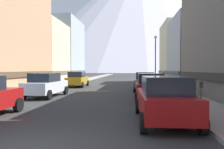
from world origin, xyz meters
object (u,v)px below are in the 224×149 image
Objects in this scene: car_left_1 at (46,85)px; streetlamp_right at (155,53)px; potted_plant_0 at (193,90)px; car_left_2 at (77,79)px; car_right_2 at (145,81)px; parking_meter_near at (201,92)px; car_right_0 at (164,99)px; pedestrian_0 at (35,82)px; car_right_1 at (150,86)px; pedestrian_1 at (163,79)px; potted_plant_1 at (34,83)px.

streetlamp_right is at bearing 48.61° from car_left_1.
car_left_2 is at bearing 140.49° from potted_plant_0.
parking_meter_near is at bearing -79.66° from car_right_2.
pedestrian_0 is (-10.05, 10.87, -0.01)m from car_right_0.
pedestrian_0 is (-13.25, 3.03, 0.34)m from potted_plant_0.
pedestrian_1 is (2.45, 11.25, 0.06)m from car_right_1.
parking_meter_near is 0.83× the size of pedestrian_0.
car_left_2 and car_right_2 have the same top height.
pedestrian_0 is (-2.45, 3.62, -0.01)m from car_left_1.
pedestrian_1 is (12.50, 6.77, 0.07)m from pedestrian_0.
pedestrian_1 is at bearing 77.71° from car_right_1.
car_left_2 is 2.54× the size of pedestrian_1.
potted_plant_0 is 10.51m from streetlamp_right.
potted_plant_0 is at bearing 24.36° from car_right_1.
potted_plant_0 is (10.80, -8.91, -0.35)m from car_left_2.
car_left_2 is 9.70m from streetlamp_right.
pedestrian_1 is (-0.75, 9.80, 0.41)m from potted_plant_0.
car_left_1 is at bearing -145.15° from car_right_2.
car_left_2 is 14.00m from potted_plant_0.
car_right_2 is 10.81m from potted_plant_1.
car_left_2 and car_right_0 have the same top height.
potted_plant_1 is 0.55× the size of pedestrian_1.
car_left_2 is 0.76× the size of streetlamp_right.
streetlamp_right reaches higher than car_right_0.
potted_plant_0 is at bearing -55.74° from car_right_2.
streetlamp_right reaches higher than potted_plant_0.
streetlamp_right is (-1.65, 9.79, 3.44)m from potted_plant_0.
car_left_1 is at bearing 136.39° from car_right_0.
pedestrian_0 is (-10.05, 4.48, -0.01)m from car_right_1.
car_right_1 is 0.75× the size of streetlamp_right.
car_right_2 is 5.69× the size of potted_plant_0.
car_right_1 is 6.15m from car_right_2.
parking_meter_near is (9.55, -14.91, 0.11)m from car_left_2.
potted_plant_1 is at bearing 131.66° from car_right_0.
pedestrian_1 reaches higher than car_left_2.
car_right_0 reaches higher than parking_meter_near.
potted_plant_0 is at bearing 3.13° from car_left_1.
pedestrian_0 is 0.92× the size of pedestrian_1.
pedestrian_1 is at bearing 28.45° from pedestrian_0.
car_right_0 is (7.60, -7.24, 0.00)m from car_left_1.
streetlamp_right is (1.55, 5.09, 3.09)m from car_right_2.
car_left_1 is 9.26m from car_right_2.
car_right_0 is 2.68m from parking_meter_near.
car_right_2 is 2.55× the size of pedestrian_1.
streetlamp_right is (-0.90, -0.01, 3.03)m from pedestrian_1.
car_left_1 is 2.78× the size of pedestrian_0.
car_right_1 is 0.99× the size of car_right_2.
pedestrian_1 is (10.05, 10.40, 0.06)m from car_left_1.
car_left_1 and car_left_2 have the same top height.
car_left_1 is 7.65m from car_right_1.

